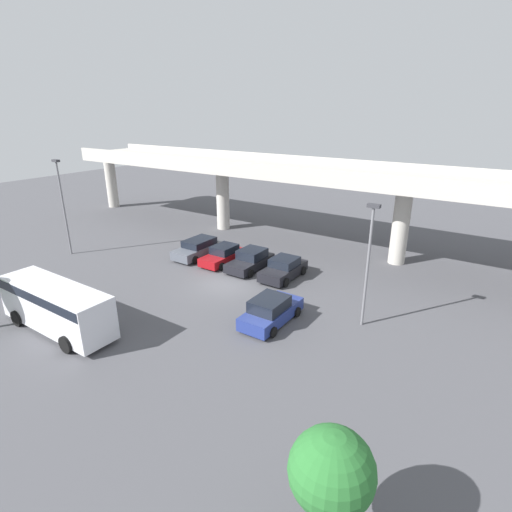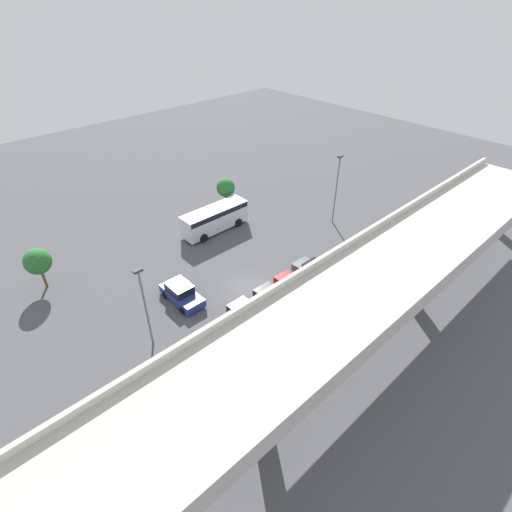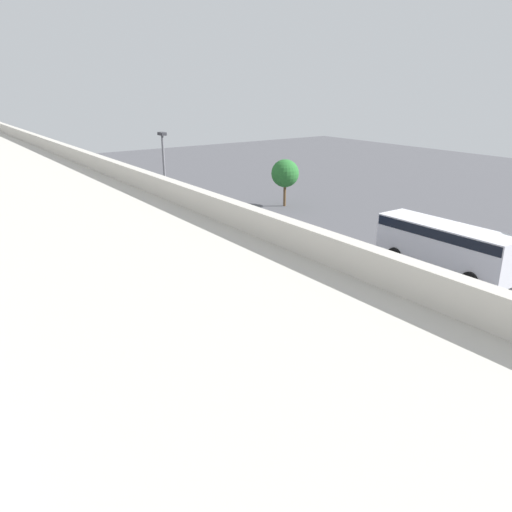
% 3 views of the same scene
% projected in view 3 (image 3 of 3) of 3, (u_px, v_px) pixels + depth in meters
% --- Properties ---
extents(ground_plane, '(119.22, 119.22, 0.00)m').
position_uv_depth(ground_plane, '(255.00, 289.00, 26.72)').
color(ground_plane, '#4C4C51').
extents(parked_car_0, '(2.24, 4.76, 1.55)m').
position_uv_depth(parked_car_0, '(265.00, 335.00, 20.20)').
color(parked_car_0, '#515660').
rests_on(parked_car_0, ground_plane).
extents(parked_car_1, '(2.07, 4.40, 1.49)m').
position_uv_depth(parked_car_1, '(228.00, 312.00, 22.38)').
color(parked_car_1, maroon).
rests_on(parked_car_1, ground_plane).
extents(parked_car_2, '(2.26, 4.45, 1.59)m').
position_uv_depth(parked_car_2, '(196.00, 293.00, 24.35)').
color(parked_car_2, black).
rests_on(parked_car_2, ground_plane).
extents(parked_car_3, '(2.24, 4.41, 1.57)m').
position_uv_depth(parked_car_3, '(169.00, 274.00, 26.80)').
color(parked_car_3, black).
rests_on(parked_car_3, ground_plane).
extents(parked_car_4, '(2.22, 4.64, 1.68)m').
position_uv_depth(parked_car_4, '(239.00, 240.00, 32.45)').
color(parked_car_4, navy).
rests_on(parked_car_4, ground_plane).
extents(shuttle_bus, '(8.16, 2.58, 2.80)m').
position_uv_depth(shuttle_bus, '(444.00, 244.00, 28.70)').
color(shuttle_bus, silver).
rests_on(shuttle_bus, ground_plane).
extents(lamp_post_near_aisle, '(0.70, 0.35, 7.42)m').
position_uv_depth(lamp_post_near_aisle, '(165.00, 179.00, 33.38)').
color(lamp_post_near_aisle, slate).
rests_on(lamp_post_near_aisle, ground_plane).
extents(tree_front_right, '(2.45, 2.45, 4.17)m').
position_uv_depth(tree_front_right, '(285.00, 173.00, 43.85)').
color(tree_front_right, brown).
rests_on(tree_front_right, ground_plane).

